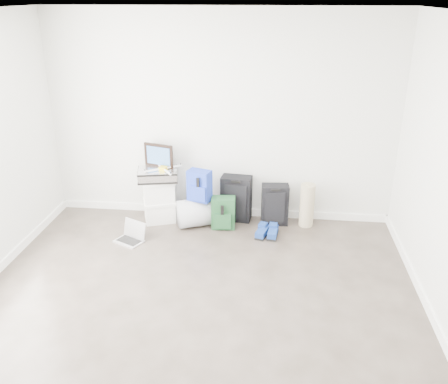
# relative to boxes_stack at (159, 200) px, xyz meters

# --- Properties ---
(ground) EXTENTS (5.00, 5.00, 0.00)m
(ground) POSITION_rel_boxes_stack_xyz_m (0.79, -2.22, -0.30)
(ground) COLOR #322C25
(ground) RESTS_ON ground
(room_envelope) EXTENTS (4.52, 5.02, 2.71)m
(room_envelope) POSITION_rel_boxes_stack_xyz_m (0.79, -2.20, 1.43)
(room_envelope) COLOR silver
(room_envelope) RESTS_ON ground
(boxes_stack) EXTENTS (0.50, 0.45, 0.59)m
(boxes_stack) POSITION_rel_boxes_stack_xyz_m (0.00, 0.00, 0.00)
(boxes_stack) COLOR silver
(boxes_stack) RESTS_ON ground
(briefcase) EXTENTS (0.56, 0.46, 0.14)m
(briefcase) POSITION_rel_boxes_stack_xyz_m (0.00, -0.00, 0.36)
(briefcase) COLOR #B2B2B7
(briefcase) RESTS_ON boxes_stack
(painting) EXTENTS (0.40, 0.15, 0.31)m
(painting) POSITION_rel_boxes_stack_xyz_m (0.00, 0.10, 0.59)
(painting) COLOR black
(painting) RESTS_ON briefcase
(drone) EXTENTS (0.43, 0.43, 0.05)m
(drone) POSITION_rel_boxes_stack_xyz_m (0.08, -0.02, 0.46)
(drone) COLOR gold
(drone) RESTS_ON briefcase
(duffel_bag) EXTENTS (0.69, 0.57, 0.37)m
(duffel_bag) POSITION_rel_boxes_stack_xyz_m (0.56, -0.08, -0.11)
(duffel_bag) COLOR #93959B
(duffel_bag) RESTS_ON ground
(blue_backpack) EXTENTS (0.33, 0.28, 0.40)m
(blue_backpack) POSITION_rel_boxes_stack_xyz_m (0.56, -0.11, 0.26)
(blue_backpack) COLOR #1937A2
(blue_backpack) RESTS_ON duffel_bag
(large_suitcase) EXTENTS (0.42, 0.29, 0.61)m
(large_suitcase) POSITION_rel_boxes_stack_xyz_m (1.01, 0.14, 0.01)
(large_suitcase) COLOR black
(large_suitcase) RESTS_ON ground
(green_backpack) EXTENTS (0.31, 0.24, 0.42)m
(green_backpack) POSITION_rel_boxes_stack_xyz_m (0.87, -0.13, -0.09)
(green_backpack) COLOR #153A25
(green_backpack) RESTS_ON ground
(carry_on) EXTENTS (0.36, 0.25, 0.54)m
(carry_on) POSITION_rel_boxes_stack_xyz_m (1.53, 0.07, -0.02)
(carry_on) COLOR black
(carry_on) RESTS_ON ground
(shoes) EXTENTS (0.30, 0.31, 0.10)m
(shoes) POSITION_rel_boxes_stack_xyz_m (1.45, -0.29, -0.25)
(shoes) COLOR black
(shoes) RESTS_ON ground
(rolled_rug) EXTENTS (0.19, 0.19, 0.58)m
(rolled_rug) POSITION_rel_boxes_stack_xyz_m (1.95, 0.07, -0.01)
(rolled_rug) COLOR tan
(rolled_rug) RESTS_ON ground
(laptop) EXTENTS (0.41, 0.37, 0.24)m
(laptop) POSITION_rel_boxes_stack_xyz_m (-0.22, -0.60, -0.24)
(laptop) COLOR silver
(laptop) RESTS_ON ground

